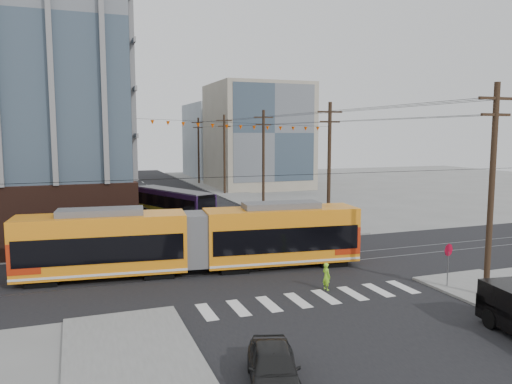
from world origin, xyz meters
The scene contains 16 objects.
ground centered at (0.00, 0.00, 0.00)m, with size 160.00×160.00×0.00m, color slate.
bg_bldg_nw_near centered at (-17.00, 52.00, 9.00)m, with size 18.00×16.00×18.00m, color #8C99A5.
bg_bldg_ne_near centered at (16.00, 48.00, 8.00)m, with size 14.00×14.00×16.00m, color gray.
bg_bldg_nw_far centered at (-14.00, 72.00, 10.00)m, with size 16.00×18.00×20.00m, color gray.
bg_bldg_ne_far centered at (18.00, 68.00, 7.00)m, with size 16.00×16.00×14.00m, color #8C99A5.
utility_pole_near centered at (8.50, -6.00, 5.50)m, with size 0.30×0.30×11.00m, color black.
utility_pole_far centered at (8.50, 56.00, 5.50)m, with size 0.30×0.30×11.00m, color black.
streetcar centered at (-4.46, 4.00, 1.99)m, with size 20.63×2.90×3.98m, color orange, non-canonical shape.
city_bus centered at (-2.17, 23.09, 1.54)m, with size 2.35×10.84×3.07m, color #251139, non-canonical shape.
black_sedan centered at (-5.30, -10.67, 0.72)m, with size 1.69×4.21×1.43m, color black.
parked_car_silver centered at (-5.64, 14.04, 0.71)m, with size 1.50×4.31×1.42m, color #A6B4C2.
parked_car_white centered at (-4.94, 20.76, 0.67)m, with size 1.88×4.63×1.34m, color silver.
parked_car_grey centered at (-5.49, 25.52, 0.59)m, with size 1.94×4.21×1.17m, color slate.
pedestrian centered at (1.38, -1.95, 0.76)m, with size 0.55×0.36×1.51m, color #93E328.
stop_sign centered at (7.77, -3.99, 1.17)m, with size 0.71×0.71×2.34m, color #A0001C, non-canonical shape.
jersey_barrier centered at (8.30, 13.82, 0.36)m, with size 0.80×3.56×0.71m, color gray.
Camera 1 is at (-11.33, -25.33, 8.50)m, focal length 35.00 mm.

